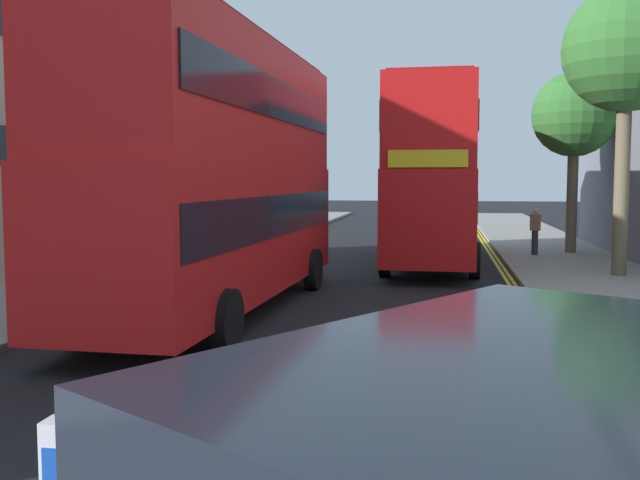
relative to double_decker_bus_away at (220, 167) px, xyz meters
name	(u,v)px	position (x,y,z in m)	size (l,w,h in m)	color
sidewalk_right	(628,303)	(8.58, 2.11, -2.96)	(4.00, 80.00, 0.14)	gray
sidewalk_left	(75,288)	(-4.42, 2.11, -2.96)	(4.00, 80.00, 0.14)	gray
kerb_line_outer	(541,321)	(6.48, 0.11, -3.03)	(0.10, 56.00, 0.01)	yellow
kerb_line_inner	(532,321)	(6.32, 0.11, -3.03)	(0.10, 56.00, 0.01)	yellow
double_decker_bus_away	(220,167)	(0.00, 0.00, 0.00)	(3.07, 10.88, 5.64)	red
double_decker_bus_oncoming	(434,171)	(4.27, 9.40, 0.00)	(2.94, 10.85, 5.64)	red
pedestrian_far	(535,231)	(7.75, 11.51, -2.04)	(0.34, 0.22, 1.62)	#2D2D38
street_tree_near	(574,116)	(9.13, 12.59, 1.96)	(2.99, 2.99, 6.40)	#6B6047
street_tree_mid	(626,51)	(9.37, 6.43, 3.18)	(3.39, 3.39, 7.84)	#6B6047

